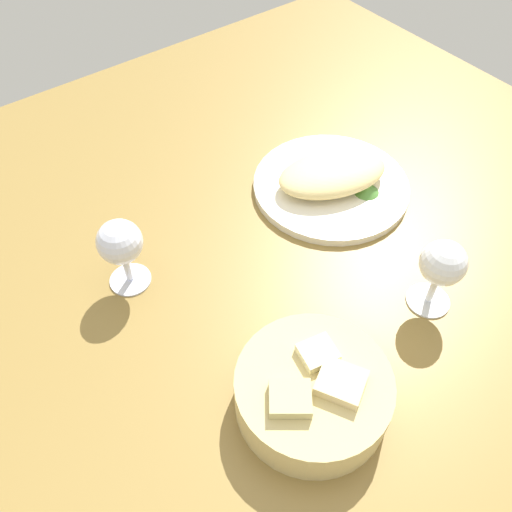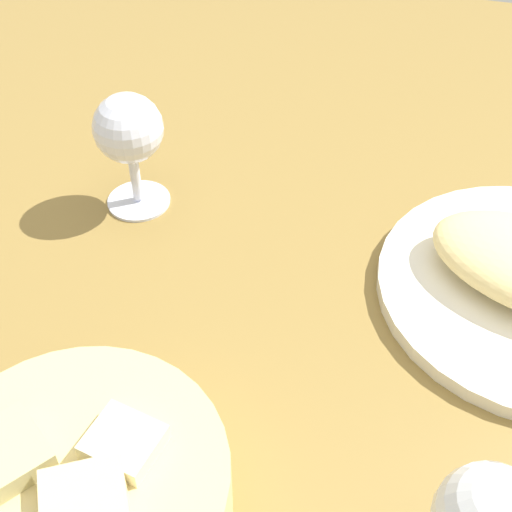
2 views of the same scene
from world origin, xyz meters
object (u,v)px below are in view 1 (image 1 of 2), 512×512
(plate, at_px, (331,186))
(wine_glass_far, at_px, (442,267))
(wine_glass_near, at_px, (121,245))
(bread_basket, at_px, (313,392))

(plate, height_order, wine_glass_far, wine_glass_far)
(wine_glass_near, bearing_deg, bread_basket, 105.63)
(plate, height_order, bread_basket, bread_basket)
(wine_glass_near, bearing_deg, wine_glass_far, 137.95)
(wine_glass_near, relative_size, wine_glass_far, 1.00)
(plate, distance_m, wine_glass_far, 0.28)
(plate, bearing_deg, wine_glass_far, 79.68)
(plate, relative_size, bread_basket, 1.39)
(plate, distance_m, bread_basket, 0.41)
(wine_glass_near, height_order, wine_glass_far, same)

